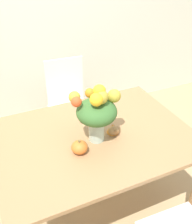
# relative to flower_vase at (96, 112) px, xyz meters

# --- Properties ---
(ground_plane) EXTENTS (12.00, 12.00, 0.00)m
(ground_plane) POSITION_rel_flower_vase_xyz_m (0.00, 0.04, -1.01)
(ground_plane) COLOR tan
(wall_back) EXTENTS (8.00, 0.06, 2.70)m
(wall_back) POSITION_rel_flower_vase_xyz_m (0.00, 1.58, 0.34)
(wall_back) COLOR silver
(wall_back) RESTS_ON ground_plane
(dining_table) EXTENTS (1.44, 1.05, 0.77)m
(dining_table) POSITION_rel_flower_vase_xyz_m (0.00, 0.04, -0.32)
(dining_table) COLOR #9E754C
(dining_table) RESTS_ON ground_plane
(flower_vase) EXTENTS (0.34, 0.31, 0.44)m
(flower_vase) POSITION_rel_flower_vase_xyz_m (0.00, 0.00, 0.00)
(flower_vase) COLOR #B2CCBC
(flower_vase) RESTS_ON dining_table
(pumpkin) EXTENTS (0.11, 0.11, 0.10)m
(pumpkin) POSITION_rel_flower_vase_xyz_m (-0.16, -0.08, -0.19)
(pumpkin) COLOR orange
(pumpkin) RESTS_ON dining_table
(turkey_figurine) EXTENTS (0.09, 0.12, 0.07)m
(turkey_figurine) POSITION_rel_flower_vase_xyz_m (0.15, 0.01, -0.20)
(turkey_figurine) COLOR #A87A4C
(turkey_figurine) RESTS_ON dining_table
(dining_chair_near_window) EXTENTS (0.45, 0.45, 0.98)m
(dining_chair_near_window) POSITION_rel_flower_vase_xyz_m (0.11, 0.95, -0.50)
(dining_chair_near_window) COLOR white
(dining_chair_near_window) RESTS_ON ground_plane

